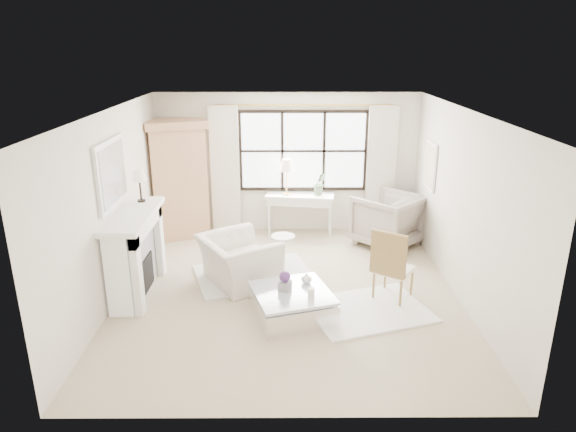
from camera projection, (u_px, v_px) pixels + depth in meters
name	position (u px, v px, depth m)	size (l,w,h in m)	color
floor	(288.00, 292.00, 7.75)	(5.50, 5.50, 0.00)	#C0AE8F
ceiling	(288.00, 111.00, 6.89)	(5.50, 5.50, 0.00)	white
wall_back	(287.00, 163.00, 9.92)	(5.00, 5.00, 0.00)	silver
wall_front	(290.00, 298.00, 4.72)	(5.00, 5.00, 0.00)	white
wall_left	(113.00, 207.00, 7.31)	(5.50, 5.50, 0.00)	silver
wall_right	(463.00, 206.00, 7.33)	(5.50, 5.50, 0.00)	beige
window_pane	(303.00, 151.00, 9.83)	(2.40, 0.02, 1.50)	white
window_frame	(303.00, 151.00, 9.82)	(2.50, 0.04, 1.50)	black
curtain_rod	(304.00, 105.00, 9.49)	(0.04, 0.04, 3.30)	#A7833A
curtain_left	(225.00, 171.00, 9.86)	(0.55, 0.10, 2.47)	silver
curtain_right	(381.00, 170.00, 9.87)	(0.55, 0.10, 2.47)	beige
fireplace	(134.00, 252.00, 7.54)	(0.58, 1.66, 1.26)	white
mirror_frame	(111.00, 173.00, 7.15)	(0.05, 1.15, 0.95)	silver
mirror_glass	(113.00, 173.00, 7.15)	(0.02, 1.00, 0.80)	#B6BBC2
art_frame	(430.00, 166.00, 8.88)	(0.04, 0.62, 0.82)	white
art_canvas	(429.00, 166.00, 8.88)	(0.01, 0.52, 0.72)	beige
mantel_lamp	(139.00, 177.00, 7.73)	(0.22, 0.22, 0.51)	black
armoire	(178.00, 179.00, 9.65)	(1.30, 1.05, 2.24)	tan
console_table	(300.00, 214.00, 9.98)	(1.35, 0.62, 0.80)	white
console_lamp	(286.00, 166.00, 9.68)	(0.28, 0.28, 0.69)	gold
orchid_plant	(320.00, 184.00, 9.77)	(0.25, 0.20, 0.45)	#53704A
side_table	(283.00, 245.00, 8.63)	(0.40, 0.40, 0.51)	white
rug_left	(255.00, 275.00, 8.27)	(1.83, 1.29, 0.03)	silver
rug_right	(368.00, 310.00, 7.19)	(1.61, 1.21, 0.03)	white
club_armchair	(239.00, 261.00, 7.92)	(1.15, 1.00, 0.75)	silver
wingback_chair	(387.00, 220.00, 9.42)	(1.04, 1.07, 0.97)	#9F9286
french_chair	(392.00, 279.00, 7.44)	(0.67, 0.67, 1.08)	olive
coffee_table	(292.00, 304.00, 7.00)	(1.25, 1.25, 0.38)	white
planter_box	(285.00, 286.00, 6.96)	(0.16, 0.16, 0.12)	gray
planter_flowers	(285.00, 277.00, 6.92)	(0.15, 0.15, 0.15)	#4F2967
pillar_candle	(311.00, 293.00, 6.77)	(0.09, 0.09, 0.12)	white
coffee_vase	(306.00, 278.00, 7.15)	(0.15, 0.15, 0.15)	silver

